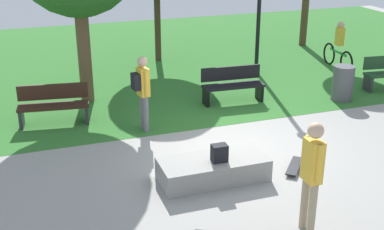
{
  "coord_description": "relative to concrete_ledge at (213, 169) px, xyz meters",
  "views": [
    {
      "loc": [
        -4.11,
        -8.78,
        4.54
      ],
      "look_at": [
        -1.05,
        0.04,
        0.83
      ],
      "focal_mm": 47.21,
      "sensor_mm": 36.0,
      "label": 1
    }
  ],
  "objects": [
    {
      "name": "ground_plane",
      "position": [
        1.05,
        1.14,
        -0.21
      ],
      "size": [
        28.0,
        28.0,
        0.0
      ],
      "primitive_type": "plane",
      "color": "gray"
    },
    {
      "name": "grass_lawn",
      "position": [
        1.05,
        8.71,
        -0.2
      ],
      "size": [
        26.6,
        12.87,
        0.01
      ],
      "primitive_type": "cube",
      "color": "#2D6B28",
      "rests_on": "ground_plane"
    },
    {
      "name": "concrete_ledge",
      "position": [
        0.0,
        0.0,
        0.0
      ],
      "size": [
        1.98,
        0.87,
        0.41
      ],
      "primitive_type": "cube",
      "color": "gray",
      "rests_on": "ground_plane"
    },
    {
      "name": "backpack_on_ledge",
      "position": [
        0.07,
        -0.11,
        0.37
      ],
      "size": [
        0.28,
        0.2,
        0.32
      ],
      "primitive_type": "cube",
      "rotation": [
        0.0,
        0.0,
        6.27
      ],
      "color": "black",
      "rests_on": "concrete_ledge"
    },
    {
      "name": "skater_performing_trick",
      "position": [
        0.76,
        -2.0,
        0.86
      ],
      "size": [
        0.24,
        0.43,
        1.81
      ],
      "color": "tan",
      "rests_on": "ground_plane"
    },
    {
      "name": "skateboard_spare",
      "position": [
        1.62,
        -0.14,
        -0.14
      ],
      "size": [
        0.67,
        0.74,
        0.08
      ],
      "color": "black",
      "rests_on": "ground_plane"
    },
    {
      "name": "park_bench_near_lamppost",
      "position": [
        -2.51,
        3.73,
        0.27
      ],
      "size": [
        1.65,
        0.69,
        0.91
      ],
      "color": "#331E14",
      "rests_on": "ground_plane"
    },
    {
      "name": "park_bench_far_right",
      "position": [
        1.99,
        3.73,
        0.27
      ],
      "size": [
        1.62,
        0.56,
        0.91
      ],
      "color": "black",
      "rests_on": "ground_plane"
    },
    {
      "name": "trash_bin",
      "position": [
        4.77,
        2.9,
        0.25
      ],
      "size": [
        0.54,
        0.54,
        0.92
      ],
      "primitive_type": "cylinder",
      "color": "#4C4C51",
      "rests_on": "ground_plane"
    },
    {
      "name": "pedestrian_with_backpack",
      "position": [
        -0.65,
        2.63,
        0.83
      ],
      "size": [
        0.38,
        0.43,
        1.72
      ],
      "color": "slate",
      "rests_on": "ground_plane"
    },
    {
      "name": "cyclist_on_bicycle",
      "position": [
        6.36,
        5.47,
        0.43
      ],
      "size": [
        0.23,
        1.82,
        1.52
      ],
      "color": "black",
      "rests_on": "ground_plane"
    }
  ]
}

